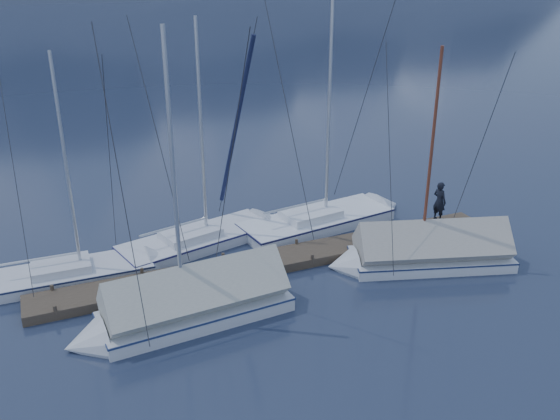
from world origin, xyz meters
The scene contains 9 objects.
ground centered at (0.00, 0.00, 0.00)m, with size 1000.00×1000.00×0.00m, color #161E32.
dock centered at (0.00, 2.00, 0.11)m, with size 18.00×1.50×0.54m.
mooring_posts centered at (-0.50, 2.00, 0.35)m, with size 15.12×1.52×0.35m.
sailboat_open_left centered at (-6.48, 3.87, 0.15)m, with size 6.66×2.85×8.76m.
sailboat_open_mid centered at (-1.49, 4.98, 0.17)m, with size 7.57×3.76×9.64m.
sailboat_open_right centered at (3.79, 4.67, 0.18)m, with size 8.08×3.55×10.38m.
sailboat_covered_near centered at (4.66, -0.09, 0.44)m, with size 7.14×3.98×8.88m.
sailboat_covered_far centered at (-4.44, -0.36, 0.48)m, with size 7.20×3.00×9.90m.
person centered at (7.50, 2.45, 1.19)m, with size 0.62×0.41×1.71m, color black.
Camera 1 is at (-7.77, -16.16, 10.44)m, focal length 38.00 mm.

